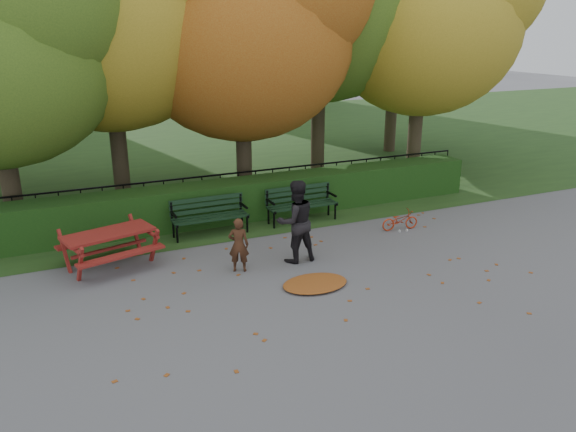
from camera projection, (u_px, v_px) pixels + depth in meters
name	position (u px, v px, depth m)	size (l,w,h in m)	color
ground	(331.00, 286.00, 10.73)	(90.00, 90.00, 0.00)	#5E5E62
grass_strip	(168.00, 149.00, 22.84)	(90.00, 90.00, 0.00)	#1E3816
building_right	(237.00, 6.00, 36.13)	(9.00, 6.00, 12.00)	#B0A38D
hedge	(249.00, 199.00, 14.46)	(13.00, 0.90, 1.00)	black
iron_fence	(239.00, 189.00, 15.14)	(14.00, 0.04, 1.02)	black
tree_a	(2.00, 36.00, 12.11)	(5.88, 5.60, 7.48)	#31261B
tree_c	(256.00, 22.00, 14.67)	(6.30, 6.00, 8.00)	#31261B
tree_e	(437.00, 13.00, 16.62)	(6.09, 5.80, 8.16)	#31261B
tree_g	(409.00, 8.00, 20.68)	(6.30, 6.00, 8.55)	#31261B
bench_left	(209.00, 213.00, 13.26)	(1.80, 0.57, 0.88)	black
bench_right	(301.00, 201.00, 14.19)	(1.80, 0.57, 0.88)	black
picnic_table	(109.00, 240.00, 11.40)	(2.09, 1.84, 0.86)	maroon
leaf_pile	(315.00, 283.00, 10.73)	(1.30, 0.90, 0.09)	maroon
leaf_scatter	(324.00, 279.00, 10.99)	(9.00, 5.70, 0.01)	maroon
child	(239.00, 245.00, 11.21)	(0.41, 0.27, 1.13)	#3B2013
adult	(296.00, 221.00, 11.61)	(0.85, 0.66, 1.76)	black
bicycle	(400.00, 220.00, 13.62)	(0.32, 0.93, 0.49)	#AE2C10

